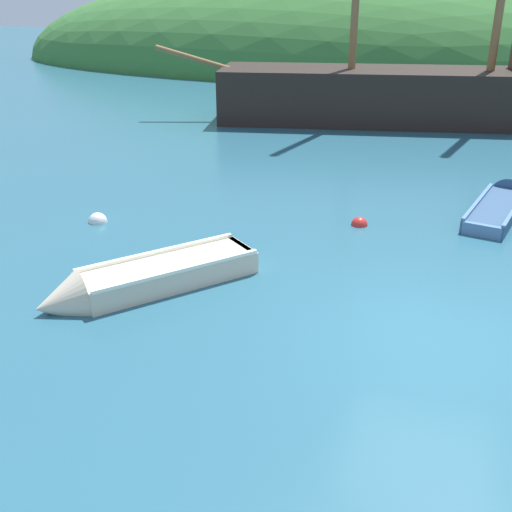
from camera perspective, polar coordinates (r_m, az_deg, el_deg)
The scene contains 7 objects.
ground_plane at distance 9.77m, azimuth 16.30°, elevation -6.99°, with size 120.00×120.00×0.00m, color #285B70.
shore_hill at distance 42.08m, azimuth 6.61°, elevation 17.25°, with size 45.05×18.02×11.83m, color #387033.
sailing_ship at distance 24.84m, azimuth 15.73°, elevation 13.69°, with size 18.05×6.83×13.37m.
rowboat_portside at distance 10.78m, azimuth -10.77°, elevation -2.46°, with size 3.15×3.71×0.95m.
rowboat_outer_left at distance 15.61m, azimuth 21.93°, elevation 4.38°, with size 1.53×3.80×0.86m.
buoy_red at distance 13.74m, azimuth 9.67°, elevation 2.89°, with size 0.37×0.37×0.37m, color red.
buoy_white at distance 14.18m, azimuth -14.62°, elevation 3.13°, with size 0.42×0.42×0.42m, color white.
Camera 1 is at (0.25, -8.46, 4.88)m, focal length 42.62 mm.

